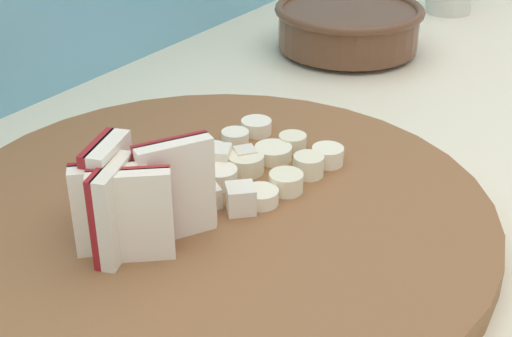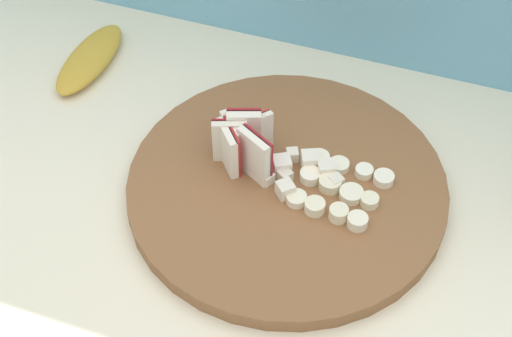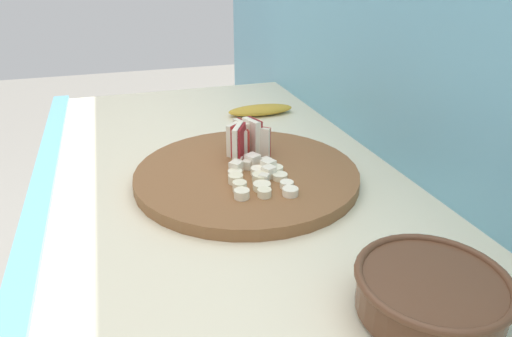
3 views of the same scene
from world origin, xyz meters
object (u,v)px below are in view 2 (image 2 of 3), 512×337
at_px(banana_peel, 90,59).
at_px(banana_slice_rows, 338,189).
at_px(apple_wedge_fan, 241,142).
at_px(apple_dice_pile, 299,171).
at_px(cutting_board, 287,187).

bearing_deg(banana_peel, banana_slice_rows, -18.21).
xyz_separation_m(apple_wedge_fan, banana_slice_rows, (0.13, -0.01, -0.02)).
distance_m(apple_wedge_fan, apple_dice_pile, 0.08).
xyz_separation_m(apple_wedge_fan, apple_dice_pile, (0.08, -0.00, -0.02)).
distance_m(banana_slice_rows, banana_peel, 0.43).
bearing_deg(banana_peel, apple_wedge_fan, -23.55).
relative_size(cutting_board, apple_wedge_fan, 4.58).
height_order(apple_wedge_fan, apple_dice_pile, apple_wedge_fan).
bearing_deg(cutting_board, banana_peel, 158.21).
bearing_deg(banana_slice_rows, apple_wedge_fan, 174.27).
xyz_separation_m(cutting_board, apple_dice_pile, (0.01, 0.01, 0.02)).
bearing_deg(cutting_board, apple_dice_pile, 53.34).
distance_m(apple_wedge_fan, banana_slice_rows, 0.13).
relative_size(banana_slice_rows, banana_peel, 0.71).
relative_size(cutting_board, banana_slice_rows, 3.39).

